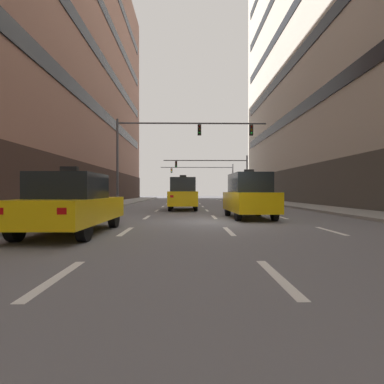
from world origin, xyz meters
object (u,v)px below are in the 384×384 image
(taxi_driving_1, at_px, (72,204))
(traffic_signal_0, at_px, (170,141))
(taxi_driving_0, at_px, (249,196))
(traffic_signal_1, at_px, (219,169))
(traffic_signal_2, at_px, (208,174))
(taxi_driving_2, at_px, (183,194))

(taxi_driving_1, bearing_deg, traffic_signal_0, 82.29)
(taxi_driving_0, height_order, taxi_driving_1, taxi_driving_0)
(taxi_driving_0, xyz_separation_m, traffic_signal_1, (1.49, 26.35, 3.16))
(taxi_driving_1, xyz_separation_m, traffic_signal_2, (7.10, 43.63, 3.38))
(taxi_driving_0, height_order, traffic_signal_2, traffic_signal_2)
(taxi_driving_1, distance_m, taxi_driving_2, 11.53)
(traffic_signal_0, height_order, traffic_signal_2, traffic_signal_0)
(traffic_signal_1, bearing_deg, taxi_driving_1, -103.78)
(traffic_signal_1, relative_size, traffic_signal_2, 0.89)
(taxi_driving_1, height_order, traffic_signal_1, traffic_signal_1)
(taxi_driving_0, relative_size, taxi_driving_1, 0.91)
(taxi_driving_2, bearing_deg, traffic_signal_1, 77.29)
(taxi_driving_2, xyz_separation_m, traffic_signal_0, (-1.05, 4.14, 4.14))
(taxi_driving_2, height_order, traffic_signal_2, traffic_signal_2)
(taxi_driving_2, bearing_deg, traffic_signal_0, 104.27)
(taxi_driving_1, distance_m, traffic_signal_2, 44.34)
(traffic_signal_2, bearing_deg, taxi_driving_0, -91.34)
(taxi_driving_0, height_order, traffic_signal_1, traffic_signal_1)
(taxi_driving_2, bearing_deg, taxi_driving_0, -63.27)
(traffic_signal_0, bearing_deg, traffic_signal_1, 70.76)
(taxi_driving_1, height_order, taxi_driving_2, taxi_driving_2)
(taxi_driving_0, height_order, traffic_signal_0, traffic_signal_0)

